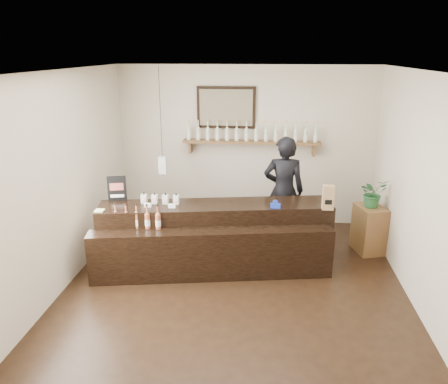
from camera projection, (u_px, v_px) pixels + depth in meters
name	position (u px, v px, depth m)	size (l,w,h in m)	color
ground	(234.00, 288.00, 5.83)	(5.00, 5.00, 0.00)	black
room_shell	(235.00, 164.00, 5.30)	(5.00, 5.00, 5.00)	beige
back_wall_decor	(238.00, 127.00, 7.55)	(2.66, 0.96, 1.69)	brown
counter	(214.00, 239.00, 6.28)	(3.38, 1.44, 1.09)	black
promo_sign	(117.00, 189.00, 6.31)	(0.27, 0.08, 0.38)	black
paper_bag	(328.00, 198.00, 5.99)	(0.16, 0.12, 0.34)	#9B714A
tape_dispenser	(275.00, 205.00, 6.07)	(0.14, 0.06, 0.12)	#1832A8
side_cabinet	(369.00, 229.00, 6.80)	(0.49, 0.59, 0.74)	brown
potted_plant	(373.00, 193.00, 6.62)	(0.40, 0.35, 0.44)	#245C2D
shopkeeper	(284.00, 184.00, 6.93)	(0.73, 0.48, 2.00)	black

